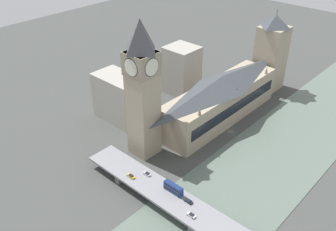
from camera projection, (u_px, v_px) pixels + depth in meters
ground_plane at (231, 131)px, 233.98m from camera, size 600.00×600.00×0.00m
river_water at (278, 153)px, 214.95m from camera, size 53.92×360.00×0.30m
parliament_hall at (221, 98)px, 239.53m from camera, size 23.95×95.14×30.63m
clock_tower at (142, 86)px, 194.82m from camera, size 15.01×15.01×78.03m
victoria_tower at (271, 53)px, 271.20m from camera, size 18.44×18.44×59.59m
road_bridge at (200, 218)px, 166.30m from camera, size 139.85×15.70×6.40m
double_decker_bus_lead at (173, 188)px, 177.12m from camera, size 10.65×2.63×4.69m
car_northbound_lead at (191, 215)px, 164.98m from camera, size 4.19×1.77×1.41m
car_northbound_mid at (188, 201)px, 172.40m from camera, size 4.37×1.91×1.33m
car_northbound_tail at (131, 176)px, 187.26m from camera, size 4.68×1.79×1.33m
car_southbound_lead at (147, 174)px, 188.78m from camera, size 4.14×1.75×1.26m
city_block_west at (182, 70)px, 271.56m from camera, size 21.69×20.74×34.53m
city_block_center at (119, 98)px, 240.17m from camera, size 32.29×19.32×30.22m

